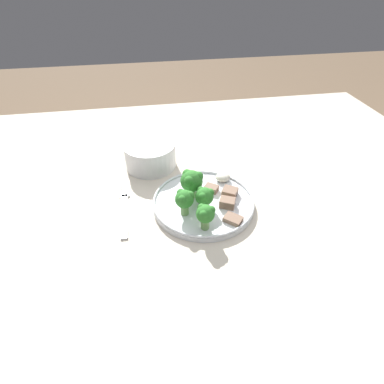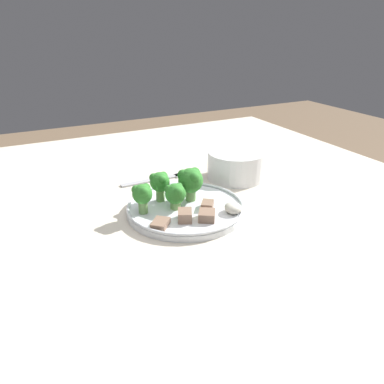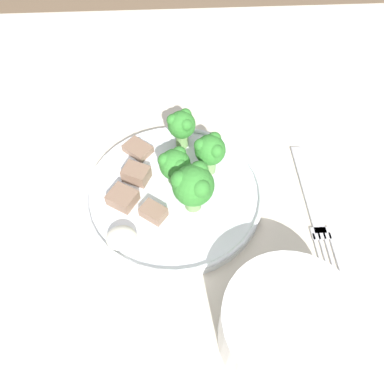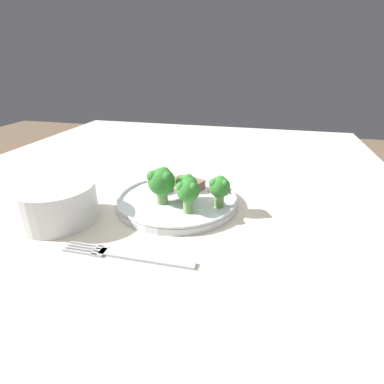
# 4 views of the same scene
# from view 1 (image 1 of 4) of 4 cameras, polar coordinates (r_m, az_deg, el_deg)

# --- Properties ---
(ground_plane) EXTENTS (8.00, 8.00, 0.00)m
(ground_plane) POSITION_cam_1_polar(r_m,az_deg,el_deg) (1.38, 2.99, -25.55)
(ground_plane) COLOR #7F664C
(table) EXTENTS (1.38, 1.09, 0.78)m
(table) POSITION_cam_1_polar(r_m,az_deg,el_deg) (0.82, 4.58, -4.05)
(table) COLOR beige
(table) RESTS_ON ground_plane
(dinner_plate) EXTENTS (0.23, 0.23, 0.02)m
(dinner_plate) POSITION_cam_1_polar(r_m,az_deg,el_deg) (0.70, 2.17, -1.96)
(dinner_plate) COLOR white
(dinner_plate) RESTS_ON table
(fork) EXTENTS (0.02, 0.20, 0.00)m
(fork) POSITION_cam_1_polar(r_m,az_deg,el_deg) (0.71, -12.75, -2.84)
(fork) COLOR #B2B2B7
(fork) RESTS_ON table
(cream_bowl) EXTENTS (0.14, 0.14, 0.07)m
(cream_bowl) POSITION_cam_1_polar(r_m,az_deg,el_deg) (0.82, -7.93, 6.88)
(cream_bowl) COLOR white
(cream_bowl) RESTS_ON table
(broccoli_floret_near_rim_left) EXTENTS (0.04, 0.04, 0.06)m
(broccoli_floret_near_rim_left) POSITION_cam_1_polar(r_m,az_deg,el_deg) (0.60, 2.56, -4.25)
(broccoli_floret_near_rim_left) COLOR #709E56
(broccoli_floret_near_rim_left) RESTS_ON dinner_plate
(broccoli_floret_center_left) EXTENTS (0.04, 0.04, 0.05)m
(broccoli_floret_center_left) POSITION_cam_1_polar(r_m,az_deg,el_deg) (0.66, 2.37, -0.85)
(broccoli_floret_center_left) COLOR #709E56
(broccoli_floret_center_left) RESTS_ON dinner_plate
(broccoli_floret_back_left) EXTENTS (0.05, 0.05, 0.07)m
(broccoli_floret_back_left) POSITION_cam_1_polar(r_m,az_deg,el_deg) (0.68, -0.09, 2.09)
(broccoli_floret_back_left) COLOR #709E56
(broccoli_floret_back_left) RESTS_ON dinner_plate
(broccoli_floret_front_left) EXTENTS (0.04, 0.04, 0.06)m
(broccoli_floret_front_left) POSITION_cam_1_polar(r_m,az_deg,el_deg) (0.63, -1.45, -1.41)
(broccoli_floret_front_left) COLOR #709E56
(broccoli_floret_front_left) RESTS_ON dinner_plate
(meat_slice_front_slice) EXTENTS (0.04, 0.04, 0.02)m
(meat_slice_front_slice) POSITION_cam_1_polar(r_m,az_deg,el_deg) (0.71, 7.23, -0.02)
(meat_slice_front_slice) COLOR #846651
(meat_slice_front_slice) RESTS_ON dinner_plate
(meat_slice_middle_slice) EXTENTS (0.04, 0.04, 0.02)m
(meat_slice_middle_slice) POSITION_cam_1_polar(r_m,az_deg,el_deg) (0.68, 6.98, -2.01)
(meat_slice_middle_slice) COLOR #846651
(meat_slice_middle_slice) RESTS_ON dinner_plate
(meat_slice_rear_slice) EXTENTS (0.05, 0.05, 0.01)m
(meat_slice_rear_slice) POSITION_cam_1_polar(r_m,az_deg,el_deg) (0.65, 7.74, -5.15)
(meat_slice_rear_slice) COLOR #846651
(meat_slice_rear_slice) RESTS_ON dinner_plate
(meat_slice_edge_slice) EXTENTS (0.04, 0.04, 0.01)m
(meat_slice_edge_slice) POSITION_cam_1_polar(r_m,az_deg,el_deg) (0.72, 3.72, 0.69)
(meat_slice_edge_slice) COLOR #846651
(meat_slice_edge_slice) RESTS_ON dinner_plate
(sauce_dollop) EXTENTS (0.04, 0.03, 0.02)m
(sauce_dollop) POSITION_cam_1_polar(r_m,az_deg,el_deg) (0.75, 5.89, 2.83)
(sauce_dollop) COLOR silver
(sauce_dollop) RESTS_ON dinner_plate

